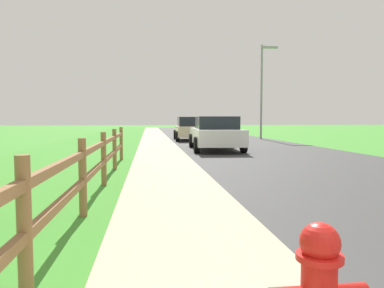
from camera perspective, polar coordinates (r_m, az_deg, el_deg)
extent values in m
plane|color=#418F2F|center=(25.36, -3.47, 0.78)|extent=(120.00, 120.00, 0.00)
cube|color=#3C3C3C|center=(27.77, 3.52, 1.05)|extent=(7.00, 66.00, 0.01)
cube|color=#B3A88B|center=(27.36, -10.00, 0.96)|extent=(6.00, 66.00, 0.01)
cube|color=#418F2F|center=(27.48, -13.13, 0.94)|extent=(5.00, 66.00, 0.00)
cylinder|color=red|center=(2.18, 19.36, -16.37)|extent=(0.25, 0.25, 0.03)
sphere|color=red|center=(2.16, 19.41, -14.36)|extent=(0.22, 0.22, 0.22)
cube|color=#A91511|center=(2.14, 19.46, -12.54)|extent=(0.04, 0.04, 0.04)
cylinder|color=olive|center=(3.05, -24.78, -12.06)|extent=(0.11, 0.11, 1.11)
cylinder|color=olive|center=(5.34, -16.77, -5.10)|extent=(0.11, 0.11, 1.11)
cylinder|color=olive|center=(7.70, -13.68, -2.32)|extent=(0.11, 0.11, 1.11)
cylinder|color=olive|center=(10.09, -12.05, -0.85)|extent=(0.11, 0.11, 1.11)
cylinder|color=olive|center=(12.48, -11.04, 0.06)|extent=(0.11, 0.11, 1.11)
cube|color=olive|center=(6.52, -14.93, -3.94)|extent=(0.07, 12.04, 0.09)
cube|color=olive|center=(6.48, -14.99, -0.53)|extent=(0.07, 12.04, 0.09)
cube|color=white|center=(16.36, 3.67, 1.24)|extent=(2.17, 5.03, 0.67)
cube|color=#1E232B|center=(16.08, 3.81, 3.35)|extent=(1.81, 2.39, 0.54)
cylinder|color=black|center=(15.04, 8.09, -0.11)|extent=(0.25, 0.68, 0.67)
cylinder|color=black|center=(14.75, 0.74, -0.15)|extent=(0.25, 0.68, 0.67)
cylinder|color=black|center=(18.04, 6.06, 0.57)|extent=(0.25, 0.68, 0.67)
cylinder|color=black|center=(17.80, -0.08, 0.55)|extent=(0.25, 0.68, 0.67)
cube|color=#C6B793|center=(23.84, -0.25, 2.05)|extent=(1.95, 4.43, 0.66)
cube|color=#1E232B|center=(23.55, -0.19, 3.55)|extent=(1.68, 2.31, 0.59)
cylinder|color=black|center=(22.61, 2.40, 1.23)|extent=(0.23, 0.66, 0.65)
cylinder|color=black|center=(22.43, -2.29, 1.21)|extent=(0.23, 0.66, 0.65)
cylinder|color=black|center=(25.30, 1.55, 1.51)|extent=(0.23, 0.66, 0.65)
cylinder|color=black|center=(25.15, -2.63, 1.50)|extent=(0.23, 0.66, 0.65)
cylinder|color=gray|center=(25.79, 10.84, 7.95)|extent=(0.14, 0.14, 6.46)
cube|color=#999999|center=(26.36, 12.10, 14.60)|extent=(1.10, 0.20, 0.14)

